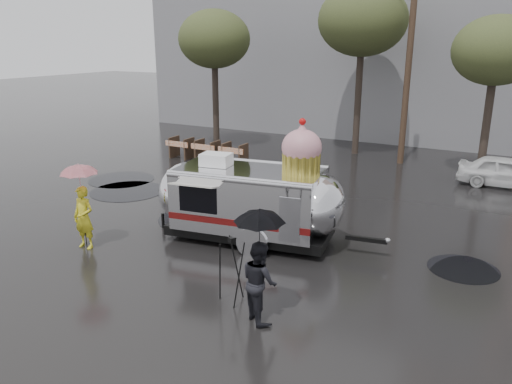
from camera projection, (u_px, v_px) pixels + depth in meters
The scene contains 14 objects.
ground at pixel (168, 267), 12.59m from camera, with size 120.00×120.00×0.00m, color black.
puddles at pixel (182, 203), 17.56m from camera, with size 15.57×4.97×0.01m.
grey_building at pixel (345, 23), 32.64m from camera, with size 22.00×12.00×13.00m, color slate.
utility_pole at pixel (409, 61), 21.82m from camera, with size 1.60×0.28×9.00m.
tree_left at pixel (214, 40), 25.10m from camera, with size 3.64×3.64×6.95m.
tree_mid at pixel (363, 21), 23.31m from camera, with size 4.20×4.20×8.03m.
tree_right at pixel (496, 52), 19.25m from camera, with size 3.36×3.36×6.42m.
barricade_row at pixel (207, 151), 23.34m from camera, with size 4.30×0.80×1.00m.
airstream_trailer at pixel (253, 197), 13.94m from camera, with size 6.70×3.22×3.64m.
person_left at pixel (84, 218), 13.56m from camera, with size 0.63×0.42×1.74m, color yellow.
umbrella_pink at pixel (80, 179), 13.24m from camera, with size 1.22×1.22×2.38m.
person_right at pixel (259, 281), 10.03m from camera, with size 0.82×0.46×1.71m, color black.
umbrella_black at pixel (260, 229), 9.70m from camera, with size 1.25×1.25×2.40m.
tripod at pixel (232, 264), 10.70m from camera, with size 0.62×0.58×1.52m.
Camera 1 is at (7.45, -9.00, 5.52)m, focal length 35.00 mm.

